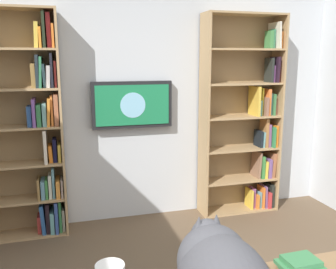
{
  "coord_description": "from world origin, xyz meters",
  "views": [
    {
      "loc": [
        0.71,
        1.58,
        1.69
      ],
      "look_at": [
        -0.03,
        -1.04,
        1.13
      ],
      "focal_mm": 39.74,
      "sensor_mm": 36.0,
      "label": 1
    }
  ],
  "objects_px": {
    "desk_book_stack": "(300,265)",
    "bookshelf_left": "(248,122)",
    "bookshelf_right": "(30,131)",
    "wall_mounted_tv": "(132,105)"
  },
  "relations": [
    {
      "from": "desk_book_stack",
      "to": "bookshelf_left",
      "type": "bearing_deg",
      "value": -112.09
    },
    {
      "from": "bookshelf_right",
      "to": "wall_mounted_tv",
      "type": "xyz_separation_m",
      "value": [
        -0.99,
        -0.09,
        0.2
      ]
    },
    {
      "from": "bookshelf_right",
      "to": "wall_mounted_tv",
      "type": "distance_m",
      "value": 1.01
    },
    {
      "from": "wall_mounted_tv",
      "to": "desk_book_stack",
      "type": "xyz_separation_m",
      "value": [
        -0.34,
        2.39,
        -0.47
      ]
    },
    {
      "from": "bookshelf_right",
      "to": "desk_book_stack",
      "type": "relative_size",
      "value": 11.19
    },
    {
      "from": "bookshelf_left",
      "to": "bookshelf_right",
      "type": "relative_size",
      "value": 1.01
    },
    {
      "from": "bookshelf_left",
      "to": "desk_book_stack",
      "type": "xyz_separation_m",
      "value": [
        0.94,
        2.31,
        -0.25
      ]
    },
    {
      "from": "wall_mounted_tv",
      "to": "desk_book_stack",
      "type": "relative_size",
      "value": 4.3
    },
    {
      "from": "bookshelf_left",
      "to": "bookshelf_right",
      "type": "bearing_deg",
      "value": 0.06
    },
    {
      "from": "bookshelf_left",
      "to": "wall_mounted_tv",
      "type": "distance_m",
      "value": 1.3
    }
  ]
}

